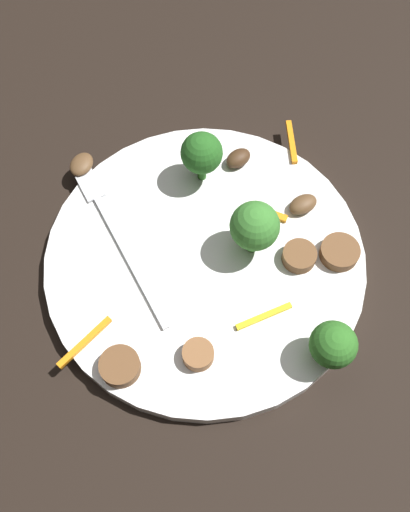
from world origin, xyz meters
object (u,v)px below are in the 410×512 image
object	(u,v)px
broccoli_floret_1	(256,230)
pepper_strip_3	(264,316)
sausage_slice_1	(198,354)
mushroom_0	(303,204)
fork	(115,232)
sausage_slice_2	(299,256)
pepper_strip_2	(292,142)
broccoli_floret_0	(333,345)
pepper_strip_0	(268,213)
mushroom_1	(238,158)
pepper_strip_1	(85,342)
sausage_slice_3	(340,252)
mushroom_2	(81,164)
plate	(205,260)
broccoli_floret_2	(202,153)
sausage_slice_0	(120,366)

from	to	relation	value
broccoli_floret_1	pepper_strip_3	size ratio (longest dim) A/B	1.17
sausage_slice_1	mushroom_0	world-z (taller)	same
fork	sausage_slice_2	distance (m)	0.17
mushroom_0	pepper_strip_2	world-z (taller)	mushroom_0
broccoli_floret_0	pepper_strip_0	distance (m)	0.14
mushroom_1	pepper_strip_1	size ratio (longest dim) A/B	0.46
sausage_slice_3	mushroom_1	xyz separation A→B (m)	(0.12, 0.06, 0.00)
broccoli_floret_0	mushroom_0	world-z (taller)	broccoli_floret_0
broccoli_floret_1	sausage_slice_1	world-z (taller)	broccoli_floret_1
mushroom_2	pepper_strip_1	distance (m)	0.18
plate	broccoli_floret_0	bearing A→B (deg)	-144.62
broccoli_floret_0	sausage_slice_2	distance (m)	0.09
broccoli_floret_2	pepper_strip_2	world-z (taller)	broccoli_floret_2
sausage_slice_2	plate	bearing A→B (deg)	75.81
broccoli_floret_2	pepper_strip_1	distance (m)	0.19
sausage_slice_1	mushroom_1	distance (m)	0.20
mushroom_2	pepper_strip_1	size ratio (longest dim) A/B	0.48
broccoli_floret_1	mushroom_2	xyz separation A→B (m)	(0.12, 0.14, -0.03)
broccoli_floret_1	sausage_slice_2	bearing A→B (deg)	-113.79
mushroom_1	sausage_slice_0	bearing A→B (deg)	141.76
broccoli_floret_2	mushroom_0	xyz separation A→B (m)	(-0.05, -0.08, -0.03)
plate	broccoli_floret_0	distance (m)	0.14
sausage_slice_1	pepper_strip_0	bearing A→B (deg)	-37.08
pepper_strip_1	pepper_strip_2	distance (m)	0.28
plate	fork	distance (m)	0.09
broccoli_floret_1	mushroom_1	xyz separation A→B (m)	(0.10, -0.01, -0.03)
sausage_slice_0	sausage_slice_2	distance (m)	0.18
fork	mushroom_1	bearing A→B (deg)	-83.66
mushroom_0	pepper_strip_2	bearing A→B (deg)	-8.22
sausage_slice_2	pepper_strip_1	world-z (taller)	sausage_slice_2
fork	mushroom_0	size ratio (longest dim) A/B	6.31
broccoli_floret_2	pepper_strip_1	world-z (taller)	broccoli_floret_2
sausage_slice_2	sausage_slice_3	size ratio (longest dim) A/B	0.86
sausage_slice_0	sausage_slice_3	size ratio (longest dim) A/B	0.95
pepper_strip_2	mushroom_2	bearing A→B (deg)	86.08
pepper_strip_1	sausage_slice_3	bearing A→B (deg)	-81.54
broccoli_floret_2	mushroom_1	bearing A→B (deg)	-76.58
broccoli_floret_0	pepper_strip_2	xyz separation A→B (m)	(0.21, -0.03, -0.03)
broccoli_floret_1	mushroom_1	bearing A→B (deg)	-5.83
broccoli_floret_0	pepper_strip_3	bearing A→B (deg)	44.02
sausage_slice_1	mushroom_2	world-z (taller)	sausage_slice_1
sausage_slice_0	pepper_strip_0	bearing A→B (deg)	-52.91
sausage_slice_0	pepper_strip_2	size ratio (longest dim) A/B	0.66
mushroom_2	mushroom_1	bearing A→B (deg)	-99.77
sausage_slice_0	mushroom_0	bearing A→B (deg)	-58.23
mushroom_1	pepper_strip_1	distance (m)	0.22
sausage_slice_3	pepper_strip_0	xyz separation A→B (m)	(0.05, 0.05, -0.00)
pepper_strip_3	mushroom_2	bearing A→B (deg)	35.57
mushroom_0	mushroom_1	xyz separation A→B (m)	(0.06, 0.05, 0.00)
broccoli_floret_0	pepper_strip_0	bearing A→B (deg)	5.04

